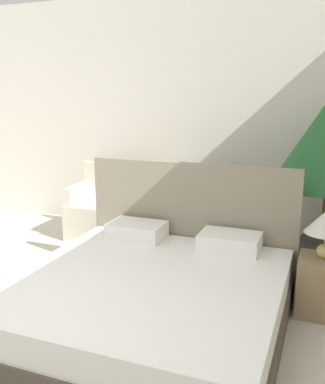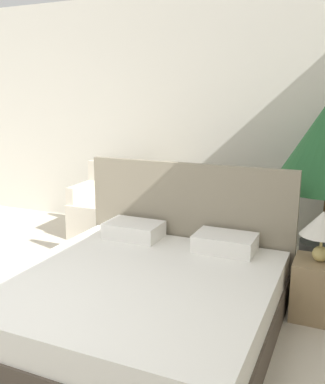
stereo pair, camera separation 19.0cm
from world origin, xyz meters
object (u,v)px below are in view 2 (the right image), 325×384
table_lamp (323,226)px  bed (144,297)px  armchair_near_window_left (104,213)px  side_table (144,220)px  armchair_near_window_right (186,224)px  nightstand (319,289)px

table_lamp → bed: bearing=-148.4°
armchair_near_window_left → side_table: 0.54m
armchair_near_window_left → bed: bearing=-53.4°
table_lamp → side_table: table_lamp is taller
table_lamp → armchair_near_window_right: bearing=144.9°
bed → nightstand: 1.37m
bed → armchair_near_window_right: 1.79m
armchair_near_window_right → nightstand: 1.84m
bed → table_lamp: bed is taller
bed → armchair_near_window_left: (-1.42, 1.76, 0.03)m
armchair_near_window_left → nightstand: size_ratio=1.90×
armchair_near_window_right → nightstand: size_ratio=1.90×
bed → side_table: 1.98m
armchair_near_window_left → nightstand: (2.59, -1.05, -0.05)m
table_lamp → side_table: 2.35m
bed → armchair_near_window_left: bed is taller
nightstand → side_table: side_table is taller
armchair_near_window_right → table_lamp: 1.89m
armchair_near_window_left → table_lamp: (2.58, -1.05, 0.47)m
armchair_near_window_left → table_lamp: 2.82m
armchair_near_window_right → side_table: size_ratio=1.71×
table_lamp → armchair_near_window_left: bearing=157.8°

